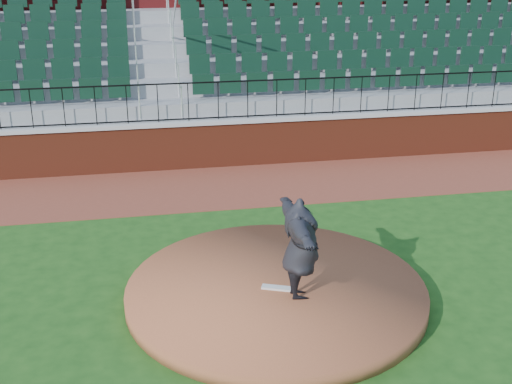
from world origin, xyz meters
TOP-DOWN VIEW (x-y plane):
  - ground at (0.00, 0.00)m, footprint 90.00×90.00m
  - warning_track at (0.00, 5.40)m, footprint 34.00×3.20m
  - field_wall at (0.00, 7.00)m, footprint 34.00×0.35m
  - wall_cap at (0.00, 7.00)m, footprint 34.00×0.45m
  - wall_railing at (0.00, 7.00)m, footprint 34.00×0.05m
  - seating_stands at (0.00, 9.72)m, footprint 34.00×5.10m
  - concourse_wall at (0.00, 12.52)m, footprint 34.00×0.50m
  - pitchers_mound at (0.02, -0.25)m, footprint 5.13×5.13m
  - pitching_rubber at (0.03, -0.38)m, footprint 0.57×0.34m
  - pitcher at (0.33, -0.68)m, footprint 0.65×2.17m

SIDE VIEW (x-z plane):
  - ground at x=0.00m, z-range 0.00..0.00m
  - warning_track at x=0.00m, z-range 0.00..0.01m
  - pitchers_mound at x=0.02m, z-range 0.00..0.25m
  - pitching_rubber at x=0.03m, z-range 0.25..0.29m
  - field_wall at x=0.00m, z-range 0.00..1.20m
  - pitcher at x=0.33m, z-range 0.25..2.00m
  - wall_cap at x=0.00m, z-range 1.20..1.30m
  - wall_railing at x=0.00m, z-range 1.30..2.30m
  - seating_stands at x=0.00m, z-range 0.00..4.60m
  - concourse_wall at x=0.00m, z-range 0.00..5.50m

